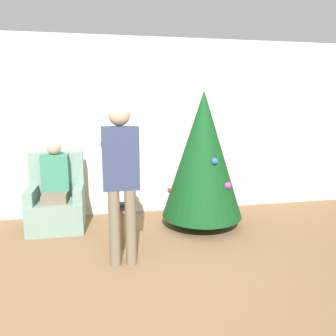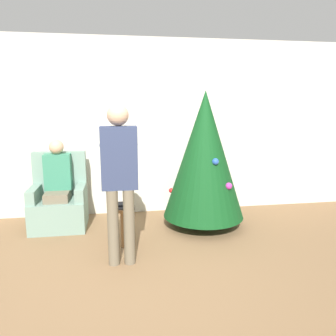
% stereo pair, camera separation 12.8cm
% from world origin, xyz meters
% --- Properties ---
extents(ground_plane, '(14.00, 14.00, 0.00)m').
position_xyz_m(ground_plane, '(0.00, 0.00, 0.00)').
color(ground_plane, brown).
extents(wall_back, '(8.00, 0.06, 2.70)m').
position_xyz_m(wall_back, '(0.00, 2.23, 1.35)').
color(wall_back, beige).
rests_on(wall_back, ground_plane).
extents(christmas_tree, '(1.13, 1.13, 1.90)m').
position_xyz_m(christmas_tree, '(1.11, 1.44, 1.02)').
color(christmas_tree, brown).
rests_on(christmas_tree, ground_plane).
extents(armchair, '(0.74, 0.66, 1.05)m').
position_xyz_m(armchair, '(-0.90, 1.74, 0.35)').
color(armchair, gray).
rests_on(armchair, ground_plane).
extents(person_seated, '(0.36, 0.46, 1.24)m').
position_xyz_m(person_seated, '(-0.90, 1.71, 0.67)').
color(person_seated, '#6B604C').
rests_on(person_seated, ground_plane).
extents(person_standing, '(0.40, 0.57, 1.72)m').
position_xyz_m(person_standing, '(-0.06, 0.52, 1.02)').
color(person_standing, '#6B604C').
rests_on(person_standing, ground_plane).
extents(side_stool, '(0.33, 0.33, 0.48)m').
position_xyz_m(side_stool, '(-0.05, 1.00, 0.38)').
color(side_stool, olive).
rests_on(side_stool, ground_plane).
extents(laptop, '(0.31, 0.26, 0.02)m').
position_xyz_m(laptop, '(-0.05, 1.00, 0.49)').
color(laptop, '#38383D').
rests_on(laptop, side_stool).
extents(book, '(0.18, 0.15, 0.02)m').
position_xyz_m(book, '(-0.05, 1.00, 0.51)').
color(book, black).
rests_on(book, laptop).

